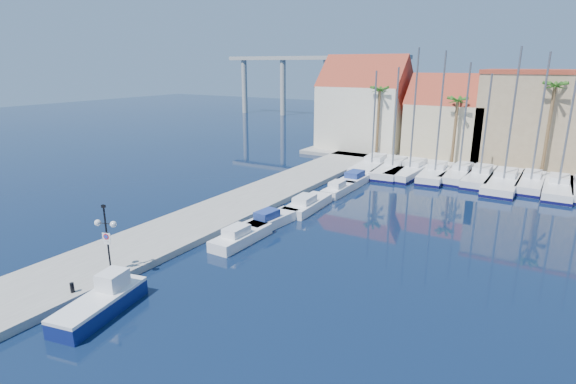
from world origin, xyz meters
name	(u,v)px	position (x,y,z in m)	size (l,w,h in m)	color
ground	(204,306)	(0.00, 0.00, 0.00)	(260.00, 260.00, 0.00)	black
quay_west	(229,209)	(-9.00, 13.50, 0.25)	(6.00, 77.00, 0.50)	gray
shore_north	(509,162)	(10.00, 48.00, 0.25)	(54.00, 16.00, 0.50)	gray
lamp_post	(106,228)	(-7.00, -0.44, 3.30)	(1.40, 0.69, 4.26)	black
bollard	(72,288)	(-6.60, -3.26, 0.78)	(0.23, 0.23, 0.57)	black
fishing_boat	(102,302)	(-4.11, -3.24, 0.64)	(2.91, 5.76, 1.93)	navy
motorboat_west_0	(241,236)	(-3.73, 8.25, 0.51)	(1.85, 5.55, 1.40)	white
motorboat_west_1	(271,220)	(-3.85, 12.43, 0.51)	(2.32, 5.67, 1.40)	white
motorboat_west_2	(307,204)	(-3.36, 17.66, 0.51)	(2.29, 6.43, 1.40)	white
motorboat_west_3	(339,189)	(-3.09, 23.73, 0.51)	(1.66, 5.14, 1.40)	white
motorboat_west_4	(357,178)	(-3.31, 28.82, 0.51)	(2.13, 6.65, 1.40)	white
sailboat_0	(373,165)	(-4.13, 36.02, 0.56)	(3.78, 11.35, 11.89)	white
sailboat_1	(394,168)	(-1.37, 35.64, 0.57)	(3.70, 11.41, 12.29)	white
sailboat_2	(412,169)	(0.76, 35.79, 0.59)	(3.61, 11.05, 14.39)	white
sailboat_3	(436,172)	(3.60, 35.70, 0.61)	(3.15, 9.98, 14.01)	white
sailboat_4	(460,173)	(6.09, 36.75, 0.60)	(3.23, 9.47, 12.82)	white
sailboat_5	(481,176)	(8.30, 36.53, 0.58)	(2.68, 9.90, 11.68)	white
sailboat_6	(504,181)	(10.81, 35.63, 0.58)	(3.24, 11.66, 14.31)	white
sailboat_7	(531,182)	(13.30, 36.59, 0.62)	(2.60, 9.12, 13.81)	white
sailboat_8	(558,187)	(15.81, 35.79, 0.59)	(2.66, 10.02, 12.61)	white
building_0	(365,107)	(-10.00, 47.00, 6.52)	(12.30, 9.00, 13.50)	beige
building_1	(448,120)	(2.00, 47.00, 5.30)	(10.30, 8.00, 11.00)	#CCBC8F
building_2	(542,117)	(13.00, 48.00, 6.26)	(14.20, 10.20, 11.50)	#9A825F
palm_0	(380,92)	(-6.00, 42.00, 9.08)	(2.60, 2.60, 10.15)	brown
palm_1	(458,102)	(4.00, 42.00, 8.14)	(2.60, 2.60, 9.15)	brown
palm_2	(555,89)	(14.00, 42.00, 10.02)	(2.60, 2.60, 11.15)	brown
viaduct	(307,74)	(-39.07, 82.00, 10.25)	(48.00, 2.20, 14.45)	#9E9E99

